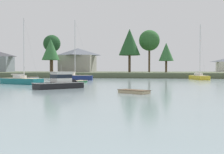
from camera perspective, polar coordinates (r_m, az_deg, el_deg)
name	(u,v)px	position (r m, az deg, el deg)	size (l,w,h in m)	color
far_shore_bank	(130,74)	(98.67, 3.53, 0.60)	(169.02, 53.31, 1.35)	#4C563D
sailboat_navy	(72,79)	(60.15, -8.01, -0.36)	(8.83, 3.40, 13.14)	navy
dinghy_green	(80,82)	(48.35, -6.46, -0.98)	(2.16, 3.41, 0.54)	#236B3D
dinghy_sand	(134,92)	(26.81, 4.36, -3.01)	(3.25, 2.81, 0.46)	tan
dinghy_grey	(32,78)	(71.93, -15.59, -0.20)	(2.10, 3.92, 0.63)	gray
sailboat_teal	(21,83)	(45.70, -17.57, -1.06)	(7.49, 4.59, 10.58)	#196B70
sailboat_yellow	(199,78)	(65.90, 16.90, -0.27)	(3.57, 8.41, 12.58)	gold
cruiser_black	(64,84)	(34.37, -9.54, -1.47)	(5.74, 6.25, 3.52)	black
shore_tree_right_mid	(149,41)	(94.07, 7.43, 7.19)	(6.69, 6.69, 13.62)	brown
shore_tree_inland_a	(52,44)	(103.71, -11.87, 6.45)	(6.05, 6.05, 13.03)	brown
shore_tree_far_right	(166,52)	(87.39, 10.73, 4.90)	(4.41, 4.41, 8.86)	brown
shore_tree_center	(51,49)	(89.41, -12.10, 5.41)	(5.37, 5.37, 10.33)	brown
shore_tree_left_mid	(130,42)	(90.22, 3.51, 6.92)	(6.74, 6.74, 13.58)	brown
cottage_behind_trees	(78,60)	(95.69, -6.81, 3.42)	(11.35, 10.60, 7.91)	#9E998E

